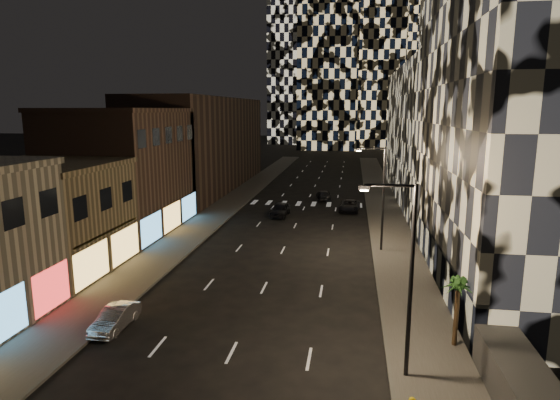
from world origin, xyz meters
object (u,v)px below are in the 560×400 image
(streetlight_near, at_px, (406,268))
(streetlight_far, at_px, (381,191))
(car_dark_oncoming, at_px, (323,195))
(car_dark_rightlane, at_px, (350,206))
(palm_tree, at_px, (458,289))
(car_silver_parked, at_px, (115,318))
(car_dark_midlane, at_px, (280,210))

(streetlight_near, relative_size, streetlight_far, 1.00)
(car_dark_oncoming, relative_size, car_dark_rightlane, 0.90)
(streetlight_near, xyz_separation_m, car_dark_rightlane, (-2.64, 36.13, -4.68))
(car_dark_oncoming, distance_m, palm_tree, 40.94)
(streetlight_near, xyz_separation_m, car_silver_parked, (-15.55, 2.60, -4.73))
(car_dark_oncoming, xyz_separation_m, palm_tree, (9.34, -39.78, 2.59))
(car_silver_parked, distance_m, car_dark_rightlane, 35.94)
(car_dark_oncoming, bearing_deg, car_dark_rightlane, 109.61)
(streetlight_near, distance_m, car_dark_midlane, 34.26)
(car_silver_parked, distance_m, car_dark_oncoming, 41.56)
(streetlight_far, height_order, palm_tree, streetlight_far)
(car_dark_rightlane, bearing_deg, car_dark_oncoming, 122.88)
(streetlight_far, relative_size, car_dark_rightlane, 1.85)
(streetlight_far, distance_m, car_dark_rightlane, 17.00)
(streetlight_near, xyz_separation_m, palm_tree, (3.06, 3.33, -2.13))
(streetlight_near, relative_size, car_dark_midlane, 1.96)
(streetlight_far, height_order, car_dark_oncoming, streetlight_far)
(car_dark_oncoming, bearing_deg, streetlight_far, 97.25)
(streetlight_near, xyz_separation_m, car_dark_oncoming, (-6.28, 43.11, -4.72))
(streetlight_near, bearing_deg, car_dark_oncoming, 98.29)
(car_silver_parked, relative_size, car_dark_oncoming, 0.87)
(streetlight_near, height_order, car_silver_parked, streetlight_near)
(streetlight_near, relative_size, car_dark_oncoming, 2.06)
(car_dark_rightlane, relative_size, palm_tree, 1.31)
(car_dark_midlane, bearing_deg, streetlight_near, -68.28)
(car_silver_parked, bearing_deg, streetlight_near, -8.28)
(streetlight_far, bearing_deg, palm_tree, -79.59)
(palm_tree, bearing_deg, car_dark_rightlane, 99.86)
(streetlight_near, bearing_deg, car_dark_rightlane, 94.18)
(car_dark_midlane, xyz_separation_m, car_dark_oncoming, (4.36, 10.87, -0.15))
(streetlight_far, distance_m, car_dark_midlane, 16.85)
(streetlight_far, xyz_separation_m, car_silver_parked, (-15.55, -17.40, -4.73))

